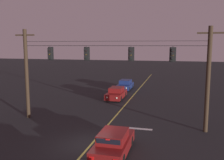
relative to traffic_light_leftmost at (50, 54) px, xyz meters
The scene contains 11 objects.
ground_plane 8.95m from the traffic_light_leftmost, 41.77° to the right, with size 180.00×180.00×0.00m, color black.
lane_centre_stripe 9.76m from the traffic_light_leftmost, 49.54° to the left, with size 0.14×60.00×0.01m, color #D1C64C.
stop_bar_paint 9.08m from the traffic_light_leftmost, ahead, with size 3.40×0.36×0.01m, color silver.
signal_span_assembly 5.40m from the traffic_light_leftmost, ahead, with size 16.73×0.32×7.77m.
traffic_light_leftmost is the anchor object (origin of this frame).
traffic_light_left_inner 3.24m from the traffic_light_leftmost, ahead, with size 0.48×0.41×1.22m.
traffic_light_centre 6.90m from the traffic_light_leftmost, ahead, with size 0.48×0.41×1.22m.
traffic_light_right_inner 10.04m from the traffic_light_leftmost, ahead, with size 0.48×0.41×1.22m.
car_waiting_near_lane 10.10m from the traffic_light_leftmost, 38.07° to the right, with size 1.80×4.33×1.39m.
car_oncoming_lead 11.37m from the traffic_light_leftmost, 70.11° to the left, with size 1.80×4.42×1.39m.
car_oncoming_trailing 17.28m from the traffic_light_leftmost, 78.72° to the left, with size 1.80×4.42×1.39m.
Camera 1 is at (5.17, -14.41, 6.40)m, focal length 39.81 mm.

